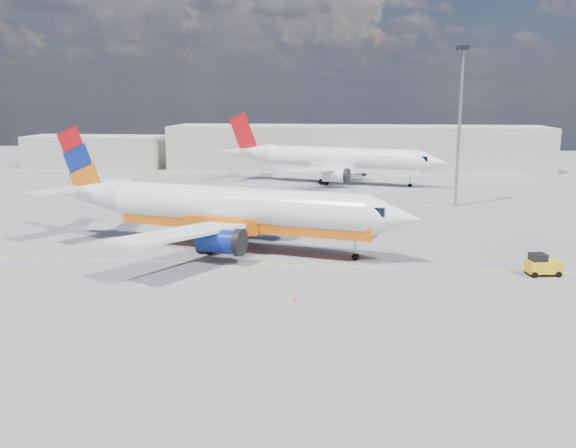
# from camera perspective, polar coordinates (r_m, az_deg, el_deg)

# --- Properties ---
(ground) EXTENTS (240.00, 240.00, 0.00)m
(ground) POSITION_cam_1_polar(r_m,az_deg,el_deg) (49.62, -0.16, -4.58)
(ground) COLOR slate
(ground) RESTS_ON ground
(taxi_line) EXTENTS (70.00, 0.15, 0.01)m
(taxi_line) POSITION_cam_1_polar(r_m,az_deg,el_deg) (52.49, 0.21, -3.68)
(taxi_line) COLOR yellow
(taxi_line) RESTS_ON ground
(terminal_main) EXTENTS (70.00, 14.00, 8.00)m
(terminal_main) POSITION_cam_1_polar(r_m,az_deg,el_deg) (122.80, 6.11, 6.80)
(terminal_main) COLOR #BCB3A2
(terminal_main) RESTS_ON ground
(terminal_annex) EXTENTS (26.00, 10.00, 6.00)m
(terminal_annex) POSITION_cam_1_polar(r_m,az_deg,el_deg) (130.02, -16.66, 6.20)
(terminal_annex) COLOR #BCB3A2
(terminal_annex) RESTS_ON ground
(main_jet) EXTENTS (35.89, 27.42, 10.84)m
(main_jet) POSITION_cam_1_polar(r_m,az_deg,el_deg) (57.65, -5.37, 1.31)
(main_jet) COLOR white
(main_jet) RESTS_ON ground
(second_jet) EXTENTS (36.01, 27.43, 10.90)m
(second_jet) POSITION_cam_1_polar(r_m,az_deg,el_deg) (101.31, 4.25, 5.67)
(second_jet) COLOR white
(second_jet) RESTS_ON ground
(gse_tug) EXTENTS (2.66, 1.92, 1.75)m
(gse_tug) POSITION_cam_1_polar(r_m,az_deg,el_deg) (53.10, 21.66, -3.41)
(gse_tug) COLOR black
(gse_tug) RESTS_ON ground
(traffic_cone) EXTENTS (0.38, 0.38, 0.54)m
(traffic_cone) POSITION_cam_1_polar(r_m,az_deg,el_deg) (43.16, 0.63, -6.68)
(traffic_cone) COLOR white
(traffic_cone) RESTS_ON ground
(floodlight_mast) EXTENTS (1.42, 1.42, 19.45)m
(floodlight_mast) POSITION_cam_1_polar(r_m,az_deg,el_deg) (81.95, 15.05, 9.60)
(floodlight_mast) COLOR #9D9DA5
(floodlight_mast) RESTS_ON ground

